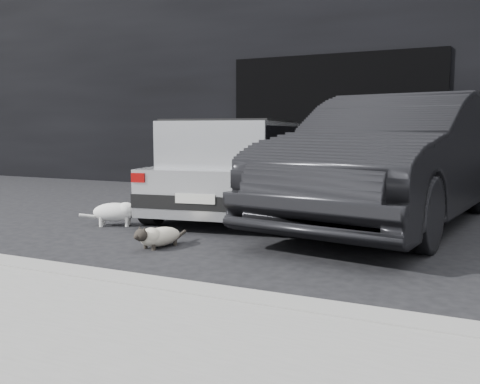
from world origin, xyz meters
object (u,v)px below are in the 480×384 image
at_px(cat_white, 118,211).
at_px(silver_hatchback, 238,163).
at_px(second_car, 395,159).
at_px(cat_siamese, 157,237).

bearing_deg(cat_white, silver_hatchback, 123.57).
height_order(silver_hatchback, cat_white, silver_hatchback).
height_order(second_car, cat_white, second_car).
distance_m(second_car, cat_white, 3.54).
height_order(second_car, cat_siamese, second_car).
xyz_separation_m(cat_siamese, cat_white, (-1.12, 0.80, 0.07)).
bearing_deg(cat_siamese, silver_hatchback, -70.15).
bearing_deg(second_car, cat_white, -142.98).
distance_m(silver_hatchback, cat_white, 1.89).
bearing_deg(cat_siamese, cat_white, -20.58).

